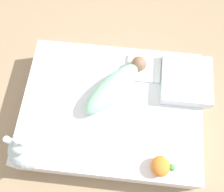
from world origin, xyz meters
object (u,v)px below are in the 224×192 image
bunny_plush (27,149)px  turtle_plush (161,166)px  pillow (186,80)px  swaddled_baby (115,86)px

bunny_plush → turtle_plush: bearing=0.0°
pillow → turtle_plush: size_ratio=2.43×
swaddled_baby → bunny_plush: (-0.45, -0.47, 0.06)m
swaddled_baby → pillow: bearing=-39.1°
pillow → bunny_plush: (-0.92, -0.58, 0.09)m
pillow → bunny_plush: bearing=-147.7°
pillow → turtle_plush: bearing=-104.3°
pillow → bunny_plush: size_ratio=0.96×
pillow → turtle_plush: (-0.15, -0.58, 0.01)m
turtle_plush → bunny_plush: bearing=-180.0°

